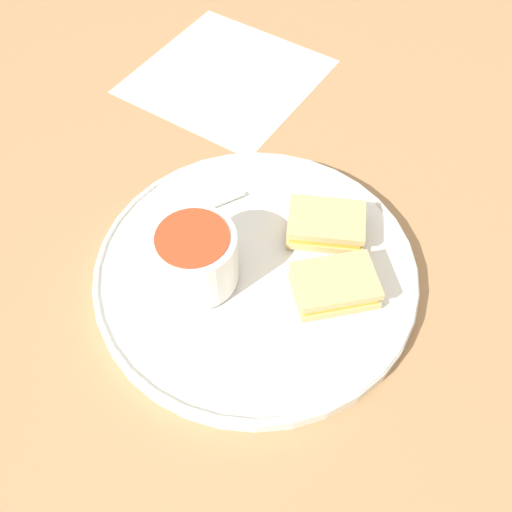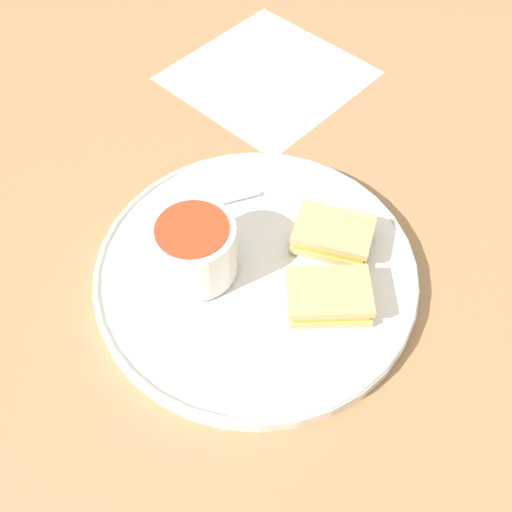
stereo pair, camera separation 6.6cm
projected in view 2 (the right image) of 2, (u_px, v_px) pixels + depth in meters
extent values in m
plane|color=#9E754C|center=(256.00, 277.00, 0.69)|extent=(2.40, 2.40, 0.00)
cylinder|color=white|center=(256.00, 273.00, 0.68)|extent=(0.37, 0.37, 0.02)
torus|color=white|center=(256.00, 268.00, 0.68)|extent=(0.36, 0.36, 0.01)
cylinder|color=white|center=(197.00, 266.00, 0.67)|extent=(0.05, 0.05, 0.01)
cylinder|color=white|center=(194.00, 249.00, 0.64)|extent=(0.09, 0.09, 0.07)
cylinder|color=red|center=(192.00, 230.00, 0.62)|extent=(0.08, 0.08, 0.01)
cube|color=silver|center=(221.00, 202.00, 0.73)|extent=(0.03, 0.10, 0.00)
ellipsoid|color=silver|center=(172.00, 213.00, 0.71)|extent=(0.03, 0.04, 0.01)
cube|color=tan|center=(328.00, 301.00, 0.64)|extent=(0.10, 0.11, 0.01)
cube|color=gold|center=(329.00, 296.00, 0.63)|extent=(0.09, 0.10, 0.01)
cube|color=tan|center=(330.00, 292.00, 0.63)|extent=(0.10, 0.11, 0.01)
cube|color=tan|center=(332.00, 239.00, 0.69)|extent=(0.11, 0.10, 0.01)
cube|color=gold|center=(333.00, 234.00, 0.68)|extent=(0.10, 0.09, 0.01)
cube|color=tan|center=(334.00, 229.00, 0.67)|extent=(0.11, 0.10, 0.01)
cube|color=white|center=(268.00, 75.00, 0.91)|extent=(0.30, 0.30, 0.00)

